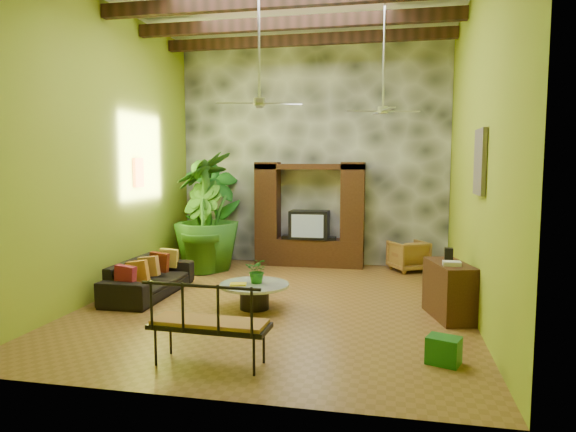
% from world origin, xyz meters
% --- Properties ---
extents(ground, '(7.00, 7.00, 0.00)m').
position_xyz_m(ground, '(0.00, 0.00, 0.00)').
color(ground, brown).
rests_on(ground, ground).
extents(back_wall, '(6.00, 0.02, 5.00)m').
position_xyz_m(back_wall, '(0.00, 3.50, 2.50)').
color(back_wall, '#9AB529').
rests_on(back_wall, ground).
extents(left_wall, '(0.02, 7.00, 5.00)m').
position_xyz_m(left_wall, '(-3.00, 0.00, 2.50)').
color(left_wall, '#9AB529').
rests_on(left_wall, ground).
extents(right_wall, '(0.02, 7.00, 5.00)m').
position_xyz_m(right_wall, '(3.00, 0.00, 2.50)').
color(right_wall, '#9AB529').
rests_on(right_wall, ground).
extents(stone_accent_wall, '(5.98, 0.10, 4.98)m').
position_xyz_m(stone_accent_wall, '(0.00, 3.44, 2.50)').
color(stone_accent_wall, '#3D3F45').
rests_on(stone_accent_wall, ground).
extents(ceiling_beams, '(5.95, 5.36, 0.22)m').
position_xyz_m(ceiling_beams, '(0.00, 0.00, 4.78)').
color(ceiling_beams, '#321A10').
rests_on(ceiling_beams, ceiling).
extents(entertainment_center, '(2.40, 0.55, 2.30)m').
position_xyz_m(entertainment_center, '(0.00, 3.14, 0.97)').
color(entertainment_center, '#331A0E').
rests_on(entertainment_center, ground).
extents(ceiling_fan_front, '(1.28, 1.28, 1.86)m').
position_xyz_m(ceiling_fan_front, '(-0.20, -0.40, 3.40)').
color(ceiling_fan_front, '#BCBCC1').
rests_on(ceiling_fan_front, ceiling).
extents(ceiling_fan_back, '(1.28, 1.28, 1.86)m').
position_xyz_m(ceiling_fan_back, '(1.60, 1.20, 3.40)').
color(ceiling_fan_back, '#BCBCC1').
rests_on(ceiling_fan_back, ceiling).
extents(wall_art_mask, '(0.06, 0.32, 0.55)m').
position_xyz_m(wall_art_mask, '(-2.96, 1.00, 2.10)').
color(wall_art_mask, gold).
rests_on(wall_art_mask, left_wall).
extents(wall_art_painting, '(0.06, 0.70, 0.90)m').
position_xyz_m(wall_art_painting, '(2.96, -0.60, 2.30)').
color(wall_art_painting, '#27688F').
rests_on(wall_art_painting, right_wall).
extents(sofa, '(0.83, 2.11, 0.61)m').
position_xyz_m(sofa, '(-2.31, 0.06, 0.31)').
color(sofa, black).
rests_on(sofa, ground).
extents(wicker_armchair, '(0.95, 0.96, 0.65)m').
position_xyz_m(wicker_armchair, '(2.15, 3.00, 0.32)').
color(wicker_armchair, olive).
rests_on(wicker_armchair, ground).
extents(tall_plant_a, '(1.50, 1.44, 2.37)m').
position_xyz_m(tall_plant_a, '(-2.15, 3.01, 1.18)').
color(tall_plant_a, '#1D671B').
rests_on(tall_plant_a, ground).
extents(tall_plant_b, '(1.33, 1.37, 1.93)m').
position_xyz_m(tall_plant_b, '(-2.12, 1.98, 0.97)').
color(tall_plant_b, '#2A6219').
rests_on(tall_plant_b, ground).
extents(tall_plant_c, '(1.52, 1.52, 2.51)m').
position_xyz_m(tall_plant_c, '(-2.08, 2.28, 1.26)').
color(tall_plant_c, '#275D18').
rests_on(tall_plant_c, ground).
extents(coffee_table, '(1.09, 1.09, 0.40)m').
position_xyz_m(coffee_table, '(-0.30, -0.40, 0.26)').
color(coffee_table, black).
rests_on(coffee_table, ground).
extents(centerpiece_plant, '(0.37, 0.32, 0.40)m').
position_xyz_m(centerpiece_plant, '(-0.26, -0.34, 0.60)').
color(centerpiece_plant, '#1F6219').
rests_on(centerpiece_plant, coffee_table).
extents(yellow_tray, '(0.28, 0.23, 0.03)m').
position_xyz_m(yellow_tray, '(-0.52, -0.54, 0.41)').
color(yellow_tray, gold).
rests_on(yellow_tray, coffee_table).
extents(iron_bench, '(1.39, 0.56, 0.57)m').
position_xyz_m(iron_bench, '(-0.20, -2.74, 0.55)').
color(iron_bench, black).
rests_on(iron_bench, ground).
extents(side_console, '(0.72, 1.12, 0.83)m').
position_xyz_m(side_console, '(2.65, -0.28, 0.41)').
color(side_console, '#382111').
rests_on(side_console, ground).
extents(green_bin, '(0.43, 0.38, 0.32)m').
position_xyz_m(green_bin, '(2.41, -2.11, 0.16)').
color(green_bin, '#1A6527').
rests_on(green_bin, ground).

